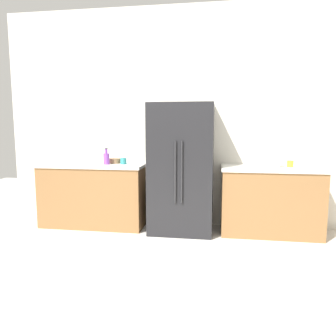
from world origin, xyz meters
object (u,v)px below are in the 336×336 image
at_px(refrigerator, 182,168).
at_px(cup_b, 123,161).
at_px(bottle_a, 106,158).
at_px(toaster, 270,159).
at_px(bowl_a, 115,161).
at_px(cup_a, 290,164).

relative_size(refrigerator, cup_b, 19.81).
height_order(bottle_a, cup_b, bottle_a).
height_order(toaster, cup_b, toaster).
bearing_deg(bowl_a, cup_b, -27.61).
height_order(toaster, bottle_a, bottle_a).
xyz_separation_m(refrigerator, cup_a, (1.41, 0.09, 0.08)).
relative_size(refrigerator, cup_a, 20.62).
distance_m(cup_a, cup_b, 2.23).
xyz_separation_m(refrigerator, toaster, (1.15, 0.04, 0.15)).
bearing_deg(bowl_a, cup_a, -1.12).
relative_size(bottle_a, cup_b, 2.62).
bearing_deg(bottle_a, refrigerator, 0.25).
bearing_deg(cup_b, bowl_a, 152.39).
xyz_separation_m(toaster, cup_a, (0.26, 0.05, -0.07)).
xyz_separation_m(refrigerator, bowl_a, (-0.97, 0.14, 0.07)).
relative_size(bottle_a, bowl_a, 1.30).
bearing_deg(bowl_a, toaster, -2.69).
distance_m(bottle_a, bowl_a, 0.17).
bearing_deg(cup_a, refrigerator, -176.22).
xyz_separation_m(bottle_a, bowl_a, (0.08, 0.14, -0.05)).
height_order(refrigerator, cup_b, refrigerator).
xyz_separation_m(cup_a, bowl_a, (-2.38, 0.05, -0.01)).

